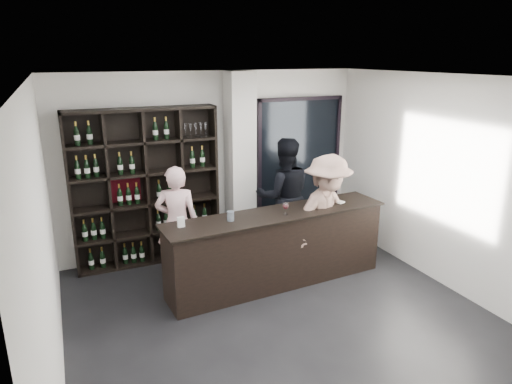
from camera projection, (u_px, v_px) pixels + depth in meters
name	position (u px, v px, depth m)	size (l,w,h in m)	color
floor	(291.00, 329.00, 5.43)	(5.00, 5.50, 0.01)	black
wine_shelf	(146.00, 188.00, 6.89)	(2.20, 0.35, 2.40)	black
structural_column	(240.00, 164.00, 7.31)	(0.40, 0.40, 2.90)	silver
glass_panel	(299.00, 158.00, 7.98)	(1.60, 0.08, 2.10)	black
tasting_counter	(277.00, 248.00, 6.38)	(3.22, 0.67, 1.06)	black
taster_pink	(177.00, 223.00, 6.48)	(0.61, 0.40, 1.67)	beige
taster_black	(284.00, 196.00, 7.34)	(0.92, 0.72, 1.89)	black
customer	(327.00, 217.00, 6.51)	(1.17, 0.67, 1.81)	#A37D6F
wine_glass	(286.00, 208.00, 6.13)	(0.08, 0.08, 0.20)	white
spit_cup	(231.00, 216.00, 5.91)	(0.10, 0.10, 0.13)	#99A8B9
napkin_stack	(340.00, 202.00, 6.66)	(0.11, 0.11, 0.02)	white
card_stand	(181.00, 222.00, 5.70)	(0.09, 0.04, 0.13)	white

